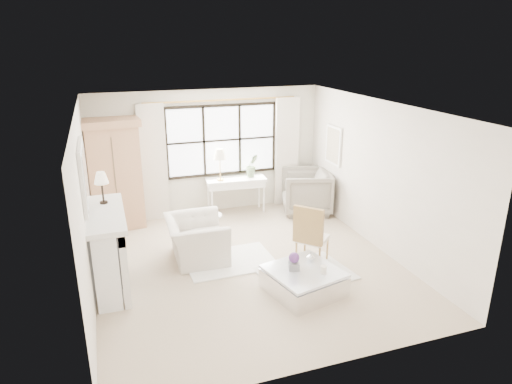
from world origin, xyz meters
The scene contains 32 objects.
floor centered at (0.00, 0.00, 0.00)m, with size 5.50×5.50×0.00m, color #BEA88D.
ceiling centered at (0.00, 0.00, 2.70)m, with size 5.50×5.50×0.00m, color white.
wall_back centered at (0.00, 2.75, 1.35)m, with size 5.00×5.00×0.00m, color beige.
wall_front centered at (0.00, -2.75, 1.35)m, with size 5.00×5.00×0.00m, color white.
wall_left centered at (-2.50, 0.00, 1.35)m, with size 5.50×5.50×0.00m, color silver.
wall_right centered at (2.50, 0.00, 1.35)m, with size 5.50×5.50×0.00m, color beige.
window_pane centered at (0.30, 2.73, 1.60)m, with size 2.40×0.02×1.50m, color white.
window_frame centered at (0.30, 2.72, 1.60)m, with size 2.50×0.04×1.50m, color black, non-canonical shape.
curtain_rod centered at (0.30, 2.67, 2.47)m, with size 0.04×0.04×3.30m, color #AC7F3B.
curtain_left centered at (-1.20, 2.65, 1.24)m, with size 0.55×0.10×2.47m, color beige.
curtain_right centered at (1.80, 2.65, 1.24)m, with size 0.55×0.10×2.47m, color silver.
fireplace centered at (-2.27, 0.00, 0.65)m, with size 0.58×1.66×1.26m.
mirror_frame centered at (-2.47, 0.00, 1.84)m, with size 0.05×1.15×0.95m, color silver.
mirror_glass centered at (-2.44, 0.00, 1.84)m, with size 0.02×1.00×0.80m, color silver.
art_frame centered at (2.47, 1.70, 1.55)m, with size 0.04×0.62×0.82m, color white.
art_canvas centered at (2.45, 1.70, 1.55)m, with size 0.01×0.52×0.72m, color #BDB093.
mantel_lamp centered at (-2.24, 0.39, 1.65)m, with size 0.22×0.22×0.51m.
armoire centered at (-2.00, 2.45, 1.14)m, with size 1.17×0.79×2.24m.
console_table centered at (0.51, 2.42, 0.40)m, with size 1.33×0.56×0.80m.
console_lamp centered at (0.16, 2.40, 1.36)m, with size 0.28×0.28×0.69m.
orchid_plant centered at (0.89, 2.44, 1.06)m, with size 0.28×0.23×0.51m, color #5B734D.
side_table centered at (-0.33, 1.23, 0.33)m, with size 0.40×0.40×0.51m.
rug_left centered at (-0.27, 0.20, 0.01)m, with size 1.52×1.07×0.03m, color white.
rug_right centered at (0.80, -0.64, 0.01)m, with size 1.44×1.08×0.03m, color silver.
club_armchair centered at (-0.78, 0.51, 0.37)m, with size 1.14×1.00×0.74m, color beige.
wingback_chair centered at (2.01, 1.98, 0.48)m, with size 1.02×1.05×0.96m, color gray.
french_chair centered at (1.05, -0.30, 0.31)m, with size 0.68×0.68×1.08m.
coffee_table centered at (0.53, -1.12, 0.18)m, with size 1.20×1.20×0.38m.
planter_box centered at (0.39, -1.06, 0.44)m, with size 0.16×0.16×0.12m, color slate.
planter_flowers centered at (0.39, -1.06, 0.58)m, with size 0.16×0.16×0.16m, color #562C6E.
pillar_candle centered at (0.76, -1.31, 0.44)m, with size 0.09×0.09×0.12m, color silver.
coffee_vase centered at (0.75, -0.89, 0.45)m, with size 0.13×0.13×0.14m, color silver.
Camera 1 is at (-2.15, -6.72, 3.74)m, focal length 32.00 mm.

